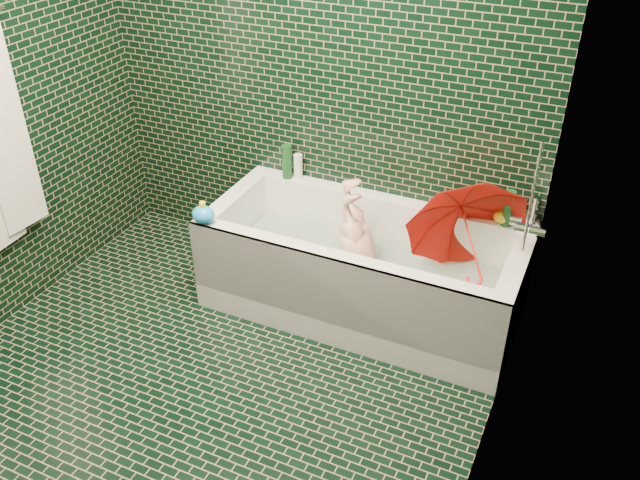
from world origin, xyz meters
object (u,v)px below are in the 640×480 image
at_px(child, 364,263).
at_px(bath_toy, 203,214).
at_px(bathtub, 361,278).
at_px(rubber_duck, 504,216).
at_px(umbrella, 471,242).

height_order(child, bath_toy, bath_toy).
xyz_separation_m(bathtub, rubber_duck, (0.66, 0.34, 0.38)).
xyz_separation_m(umbrella, rubber_duck, (0.11, 0.26, 0.04)).
relative_size(bathtub, rubber_duck, 13.77).
distance_m(bathtub, child, 0.10).
xyz_separation_m(child, umbrella, (0.54, 0.06, 0.25)).
distance_m(child, bath_toy, 0.90).
relative_size(bathtub, umbrella, 2.77).
bearing_deg(bath_toy, bathtub, 16.93).
distance_m(umbrella, rubber_duck, 0.28).
height_order(bathtub, rubber_duck, rubber_duck).
bearing_deg(rubber_duck, child, -163.88).
xyz_separation_m(child, bath_toy, (-0.78, -0.34, 0.29)).
distance_m(bathtub, rubber_duck, 0.83).
relative_size(rubber_duck, bath_toy, 0.91).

